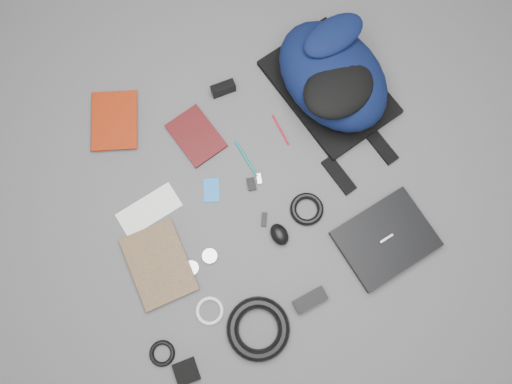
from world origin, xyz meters
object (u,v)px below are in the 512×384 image
object	(u,v)px
backpack	(333,76)
textbook_red	(91,122)
compact_camera	(223,89)
laptop	(386,239)
dvd_case	(196,136)
comic_book	(132,276)
mouse	(279,234)
power_brick	(310,300)
pouch	(186,372)

from	to	relation	value
backpack	textbook_red	xyz separation A→B (m)	(-0.87, 0.17, -0.09)
compact_camera	laptop	bearing A→B (deg)	-65.87
textbook_red	dvd_case	distance (m)	0.39
backpack	compact_camera	xyz separation A→B (m)	(-0.37, 0.13, -0.08)
laptop	comic_book	bearing A→B (deg)	156.56
laptop	backpack	bearing A→B (deg)	75.54
dvd_case	backpack	bearing A→B (deg)	-15.55
backpack	dvd_case	bearing A→B (deg)	165.79
textbook_red	comic_book	xyz separation A→B (m)	(-0.02, -0.59, -0.00)
mouse	power_brick	distance (m)	0.24
comic_book	compact_camera	bearing A→B (deg)	42.36
mouse	power_brick	bearing A→B (deg)	-94.23
laptop	dvd_case	distance (m)	0.77
backpack	mouse	distance (m)	0.59
backpack	comic_book	xyz separation A→B (m)	(-0.89, -0.42, -0.10)
laptop	mouse	xyz separation A→B (m)	(-0.34, 0.14, 0.01)
dvd_case	pouch	xyz separation A→B (m)	(-0.29, -0.77, 0.00)
textbook_red	pouch	size ratio (longest dim) A/B	3.04
pouch	dvd_case	bearing A→B (deg)	69.28
comic_book	mouse	size ratio (longest dim) A/B	3.32
comic_book	dvd_case	world-z (taller)	comic_book
power_brick	mouse	bearing A→B (deg)	86.67
mouse	pouch	size ratio (longest dim) A/B	1.08
dvd_case	compact_camera	bearing A→B (deg)	24.76
textbook_red	compact_camera	bearing A→B (deg)	11.36
laptop	mouse	bearing A→B (deg)	146.01
textbook_red	power_brick	xyz separation A→B (m)	(0.52, -0.87, 0.00)
textbook_red	compact_camera	distance (m)	0.50
compact_camera	mouse	size ratio (longest dim) A/B	1.12
power_brick	pouch	size ratio (longest dim) A/B	1.52
backpack	compact_camera	world-z (taller)	backpack
backpack	mouse	world-z (taller)	backpack
pouch	backpack	bearing A→B (deg)	43.48
comic_book	pouch	size ratio (longest dim) A/B	3.58
laptop	compact_camera	xyz separation A→B (m)	(-0.35, 0.72, 0.01)
textbook_red	pouch	xyz separation A→B (m)	(0.06, -0.95, -0.00)
textbook_red	mouse	world-z (taller)	mouse
textbook_red	pouch	world-z (taller)	textbook_red
dvd_case	compact_camera	distance (m)	0.20
dvd_case	mouse	world-z (taller)	mouse
comic_book	power_brick	size ratio (longest dim) A/B	2.36
dvd_case	power_brick	xyz separation A→B (m)	(0.18, -0.69, 0.01)
compact_camera	power_brick	world-z (taller)	compact_camera
laptop	textbook_red	size ratio (longest dim) A/B	1.37
backpack	power_brick	size ratio (longest dim) A/B	4.53
backpack	comic_book	size ratio (longest dim) A/B	1.92
backpack	compact_camera	distance (m)	0.40
textbook_red	comic_book	bearing A→B (deg)	-75.26
textbook_red	mouse	xyz separation A→B (m)	(0.50, -0.63, 0.01)
compact_camera	mouse	xyz separation A→B (m)	(0.00, -0.58, -0.00)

